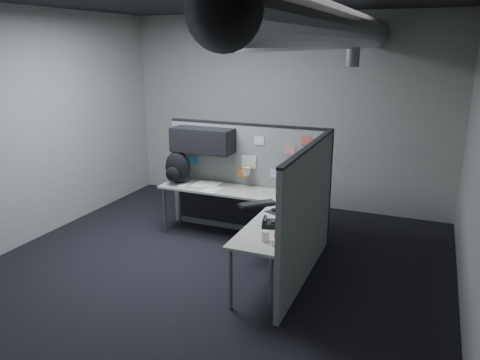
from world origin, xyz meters
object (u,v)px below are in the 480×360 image
at_px(phone, 270,223).
at_px(backpack, 177,168).
at_px(monitor, 296,182).
at_px(desk, 247,206).
at_px(keyboard, 258,204).

bearing_deg(phone, backpack, 143.38).
bearing_deg(monitor, backpack, 163.21).
height_order(desk, monitor, monitor).
bearing_deg(monitor, keyboard, -143.75).
relative_size(desk, keyboard, 4.83).
relative_size(desk, phone, 9.43).
bearing_deg(keyboard, monitor, 52.44).
xyz_separation_m(monitor, phone, (0.01, -1.08, -0.19)).
xyz_separation_m(keyboard, backpack, (-1.43, 0.48, 0.21)).
xyz_separation_m(desk, backpack, (-1.19, 0.25, 0.35)).
bearing_deg(keyboard, desk, 135.27).
relative_size(desk, backpack, 4.82).
distance_m(monitor, phone, 1.10).
bearing_deg(desk, phone, -53.51).
height_order(keyboard, backpack, backpack).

